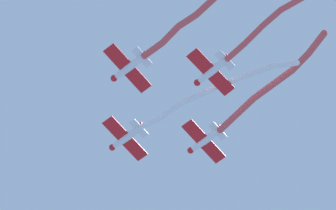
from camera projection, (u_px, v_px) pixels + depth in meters
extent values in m
ellipsoid|color=white|center=(126.00, 138.00, 97.04)|extent=(5.11, 3.02, 1.05)
sphere|color=red|center=(112.00, 147.00, 97.76)|extent=(1.17, 1.17, 0.89)
ellipsoid|color=#1E2D4C|center=(123.00, 139.00, 97.58)|extent=(1.45, 1.15, 0.56)
cube|color=red|center=(125.00, 139.00, 96.97)|extent=(4.59, 7.52, 0.14)
cube|color=white|center=(139.00, 128.00, 96.50)|extent=(2.06, 3.06, 0.12)
cube|color=red|center=(138.00, 127.00, 97.01)|extent=(1.12, 0.60, 1.44)
cylinder|color=white|center=(151.00, 123.00, 95.83)|extent=(2.87, 2.13, 0.93)
cylinder|color=white|center=(169.00, 111.00, 95.07)|extent=(3.16, 1.90, 0.97)
cylinder|color=white|center=(187.00, 101.00, 94.47)|extent=(2.51, 2.04, 0.75)
cylinder|color=white|center=(205.00, 92.00, 94.01)|extent=(2.51, 2.07, 0.90)
cylinder|color=white|center=(224.00, 84.00, 93.48)|extent=(2.81, 2.30, 0.83)
cylinder|color=white|center=(244.00, 76.00, 92.92)|extent=(2.46, 2.22, 0.75)
cylinder|color=white|center=(264.00, 69.00, 92.46)|extent=(2.44, 2.23, 0.75)
cylinder|color=white|center=(285.00, 64.00, 92.12)|extent=(2.34, 2.82, 0.75)
sphere|color=white|center=(141.00, 127.00, 96.25)|extent=(0.72, 0.72, 0.72)
sphere|color=white|center=(160.00, 118.00, 95.41)|extent=(0.72, 0.72, 0.72)
sphere|color=white|center=(178.00, 105.00, 94.73)|extent=(0.72, 0.72, 0.72)
sphere|color=white|center=(196.00, 96.00, 94.20)|extent=(0.72, 0.72, 0.72)
sphere|color=white|center=(214.00, 88.00, 93.82)|extent=(0.72, 0.72, 0.72)
sphere|color=white|center=(235.00, 80.00, 93.14)|extent=(0.72, 0.72, 0.72)
sphere|color=white|center=(254.00, 73.00, 92.70)|extent=(0.72, 0.72, 0.72)
sphere|color=white|center=(273.00, 66.00, 92.23)|extent=(0.72, 0.72, 0.72)
sphere|color=white|center=(297.00, 63.00, 92.01)|extent=(0.72, 0.72, 0.72)
ellipsoid|color=white|center=(129.00, 67.00, 91.80)|extent=(5.12, 3.00, 1.05)
sphere|color=red|center=(114.00, 78.00, 92.52)|extent=(1.17, 1.17, 0.89)
ellipsoid|color=#1E2D4C|center=(125.00, 69.00, 92.34)|extent=(1.45, 1.15, 0.56)
cube|color=red|center=(128.00, 68.00, 91.73)|extent=(4.57, 7.53, 0.14)
cube|color=white|center=(142.00, 57.00, 91.26)|extent=(2.05, 3.06, 0.12)
cube|color=red|center=(142.00, 56.00, 91.77)|extent=(1.12, 0.59, 1.44)
cylinder|color=#DB4C4C|center=(153.00, 49.00, 90.89)|extent=(2.95, 2.02, 1.45)
cylinder|color=#DB4C4C|center=(170.00, 35.00, 90.53)|extent=(3.07, 1.62, 1.34)
cylinder|color=#DB4C4C|center=(187.00, 21.00, 89.97)|extent=(2.73, 1.96, 0.94)
cylinder|color=#DB4C4C|center=(205.00, 7.00, 89.53)|extent=(3.00, 1.76, 1.51)
sphere|color=#DB4C4C|center=(145.00, 56.00, 91.00)|extent=(0.84, 0.84, 0.84)
sphere|color=#DB4C4C|center=(163.00, 43.00, 90.78)|extent=(0.84, 0.84, 0.84)
sphere|color=#DB4C4C|center=(178.00, 26.00, 90.28)|extent=(0.84, 0.84, 0.84)
sphere|color=#DB4C4C|center=(196.00, 15.00, 89.67)|extent=(0.84, 0.84, 0.84)
ellipsoid|color=white|center=(205.00, 140.00, 97.60)|extent=(5.13, 2.95, 1.05)
sphere|color=red|center=(191.00, 150.00, 98.32)|extent=(1.17, 1.17, 0.89)
ellipsoid|color=#1E2D4C|center=(201.00, 141.00, 98.13)|extent=(1.45, 1.14, 0.56)
cube|color=red|center=(204.00, 142.00, 97.53)|extent=(4.49, 7.55, 0.14)
cube|color=white|center=(218.00, 131.00, 97.04)|extent=(2.03, 3.06, 0.12)
cube|color=red|center=(217.00, 130.00, 97.56)|extent=(1.13, 0.58, 1.44)
cylinder|color=#DB4C4C|center=(228.00, 122.00, 96.43)|extent=(3.24, 1.69, 1.22)
cylinder|color=#DB4C4C|center=(245.00, 106.00, 95.79)|extent=(3.35, 1.77, 1.39)
cylinder|color=#DB4C4C|center=(263.00, 92.00, 95.05)|extent=(2.97, 1.83, 0.90)
cylinder|color=#DB4C4C|center=(282.00, 78.00, 94.01)|extent=(3.42, 1.93, 1.06)
cylinder|color=#DB4C4C|center=(300.00, 62.00, 93.03)|extent=(3.17, 1.54, 1.18)
cylinder|color=#DB4C4C|center=(316.00, 44.00, 92.26)|extent=(3.41, 1.28, 1.36)
sphere|color=#DB4C4C|center=(220.00, 130.00, 96.79)|extent=(0.86, 0.86, 0.86)
sphere|color=#DB4C4C|center=(237.00, 114.00, 96.07)|extent=(0.86, 0.86, 0.86)
sphere|color=#DB4C4C|center=(254.00, 98.00, 95.51)|extent=(0.86, 0.86, 0.86)
sphere|color=#DB4C4C|center=(271.00, 85.00, 94.60)|extent=(0.86, 0.86, 0.86)
sphere|color=#DB4C4C|center=(292.00, 71.00, 93.42)|extent=(0.86, 0.86, 0.86)
sphere|color=#DB4C4C|center=(308.00, 54.00, 92.65)|extent=(0.86, 0.86, 0.86)
sphere|color=#DB4C4C|center=(324.00, 33.00, 91.87)|extent=(0.86, 0.86, 0.86)
ellipsoid|color=white|center=(212.00, 71.00, 92.27)|extent=(5.17, 2.75, 1.05)
sphere|color=red|center=(197.00, 83.00, 93.03)|extent=(1.14, 1.14, 0.89)
ellipsoid|color=#1E2D4C|center=(208.00, 73.00, 92.82)|extent=(1.44, 1.10, 0.56)
cube|color=red|center=(211.00, 72.00, 92.20)|extent=(4.21, 7.59, 0.14)
cube|color=white|center=(225.00, 60.00, 91.68)|extent=(1.92, 3.07, 0.12)
cube|color=red|center=(224.00, 59.00, 92.19)|extent=(1.14, 0.53, 1.44)
cylinder|color=#DB4C4C|center=(236.00, 51.00, 91.22)|extent=(3.05, 1.72, 1.33)
cylinder|color=#DB4C4C|center=(254.00, 34.00, 90.65)|extent=(3.36, 1.60, 1.14)
cylinder|color=#DB4C4C|center=(272.00, 17.00, 90.14)|extent=(2.96, 1.75, 1.43)
cylinder|color=#DB4C4C|center=(292.00, 4.00, 89.80)|extent=(3.01, 2.25, 1.09)
sphere|color=#DB4C4C|center=(228.00, 59.00, 91.42)|extent=(0.75, 0.75, 0.75)
sphere|color=#DB4C4C|center=(245.00, 43.00, 91.02)|extent=(0.75, 0.75, 0.75)
sphere|color=#DB4C4C|center=(263.00, 25.00, 90.27)|extent=(0.75, 0.75, 0.75)
sphere|color=#DB4C4C|center=(281.00, 10.00, 90.02)|extent=(0.75, 0.75, 0.75)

